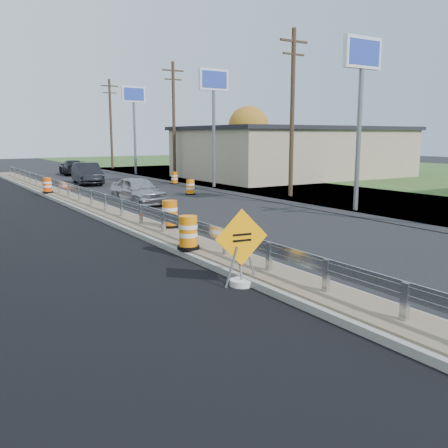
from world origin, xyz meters
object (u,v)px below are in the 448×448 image
barrel_median_far (47,186)px  car_dark_mid (87,174)px  car_dark_far (72,167)px  caution_sign (241,267)px  barrel_median_near (188,233)px  car_silver (138,190)px  barrel_median_mid (170,214)px  barrel_shoulder_far (95,169)px  barrel_shoulder_near (190,187)px  barrel_shoulder_mid (175,178)px

barrel_median_far → car_dark_mid: (4.29, 6.30, 0.13)m
car_dark_mid → car_dark_far: 9.74m
caution_sign → car_dark_far: caution_sign is taller
barrel_median_near → car_silver: (3.24, 11.56, 0.01)m
barrel_median_mid → barrel_shoulder_far: bearing=77.1°
car_dark_mid → barrel_shoulder_far: bearing=77.1°
barrel_shoulder_near → barrel_shoulder_far: barrel_shoulder_far is taller
barrel_shoulder_near → barrel_shoulder_far: 19.01m
barrel_shoulder_near → car_silver: size_ratio=0.22×
barrel_median_near → car_silver: bearing=74.3°
barrel_shoulder_near → car_silver: (-4.31, -2.24, 0.28)m
barrel_shoulder_near → barrel_median_mid: bearing=-121.9°
caution_sign → barrel_shoulder_mid: (10.10, 23.56, -0.04)m
barrel_median_mid → barrel_shoulder_far: 30.12m
caution_sign → barrel_shoulder_far: bearing=85.4°
barrel_shoulder_mid → barrel_shoulder_far: barrel_shoulder_far is taller
barrel_shoulder_far → barrel_median_mid: bearing=-102.9°
barrel_median_mid → barrel_shoulder_mid: 18.92m
barrel_median_near → barrel_shoulder_near: 15.73m
barrel_shoulder_mid → car_silver: (-6.51, -8.71, 0.28)m
caution_sign → barrel_shoulder_near: caution_sign is taller
barrel_median_mid → barrel_shoulder_mid: (8.65, 16.83, -0.27)m
barrel_median_near → barrel_shoulder_near: (7.55, 13.80, -0.27)m
barrel_median_far → barrel_shoulder_far: (7.80, 15.51, -0.19)m
barrel_shoulder_mid → car_silver: size_ratio=0.22×
barrel_shoulder_near → car_dark_mid: bearing=108.4°
caution_sign → barrel_shoulder_far: 37.00m
barrel_median_near → barrel_shoulder_far: barrel_median_near is taller
barrel_median_far → barrel_shoulder_near: bearing=-24.9°
car_dark_far → car_silver: bearing=90.0°
barrel_median_mid → car_dark_far: (4.77, 29.77, -0.03)m
barrel_median_mid → car_dark_far: 30.15m
barrel_shoulder_near → car_dark_far: car_dark_far is taller
car_dark_mid → car_silver: bearing=-87.0°
barrel_shoulder_far → car_dark_mid: (-3.51, -9.21, 0.33)m
barrel_median_mid → car_dark_mid: 20.41m
car_silver → car_dark_mid: bearing=81.9°
barrel_median_far → barrel_shoulder_mid: bearing=17.0°
caution_sign → barrel_shoulder_mid: size_ratio=2.06×
car_silver → car_dark_far: (2.62, 21.65, -0.04)m
car_silver → barrel_median_near: bearing=-108.8°
barrel_shoulder_mid → car_dark_far: size_ratio=0.19×
barrel_median_far → car_silver: size_ratio=0.21×
barrel_median_mid → barrel_median_far: bearing=94.5°
barrel_median_near → barrel_shoulder_mid: bearing=64.3°
barrel_shoulder_near → car_dark_mid: size_ratio=0.19×
car_dark_far → barrel_median_far: bearing=76.7°
caution_sign → barrel_shoulder_near: (7.90, 17.08, -0.04)m
car_dark_mid → barrel_shoulder_near: bearing=-63.6°
barrel_median_mid → car_silver: (2.14, 8.12, 0.01)m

